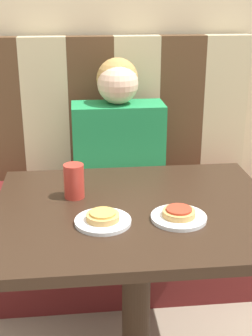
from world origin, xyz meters
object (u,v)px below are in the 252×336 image
Objects in this scene: pizza_left at (103,216)px; plate_left at (103,221)px; pizza_right at (179,212)px; person at (118,131)px; plate_right at (179,218)px; drinking_cup at (74,181)px.

plate_left is at bearing -63.43° from pizza_left.
person is at bearing 98.69° from pizza_right.
person is 3.58× the size of plate_right.
person is 0.60m from drinking_cup.
plate_right is at bearing -81.31° from person.
person is 0.77m from pizza_left.
drinking_cup is at bearing 112.71° from plate_left.
pizza_left reaches higher than plate_left.
plate_left is 1.70× the size of pizza_right.
drinking_cup is (-0.08, 0.20, 0.04)m from pizza_left.
pizza_right reaches higher than plate_left.
person reaches higher than pizza_right.
plate_left is at bearing -180.00° from pizza_right.
pizza_right is (0.00, 0.00, 0.02)m from plate_right.
pizza_left and pizza_right have the same top height.
pizza_left is at bearing 116.57° from plate_left.
pizza_left is (-0.12, -0.76, -0.04)m from person.
person reaches higher than pizza_left.
drinking_cup is at bearing 147.65° from plate_right.
plate_left is 1.00× the size of plate_right.
drinking_cup is (-0.08, 0.20, 0.05)m from plate_left.
pizza_left is at bearing 180.00° from plate_right.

